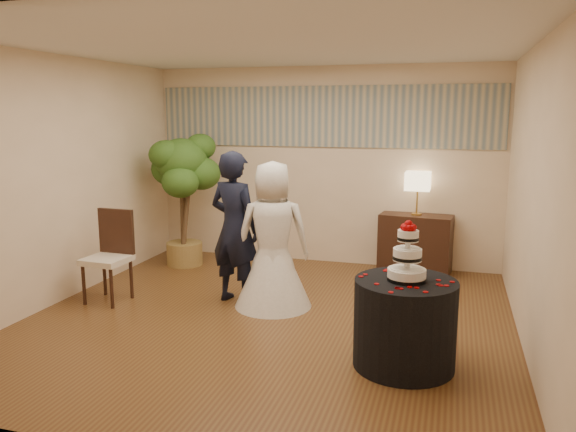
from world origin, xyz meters
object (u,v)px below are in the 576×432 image
(bride, at_px, (273,235))
(console, at_px, (415,243))
(cake_table, at_px, (405,324))
(table_lamp, at_px, (417,194))
(wedding_cake, at_px, (408,251))
(groom, at_px, (235,228))
(ficus_tree, at_px, (183,199))
(side_chair, at_px, (106,257))

(bride, distance_m, console, 2.40)
(cake_table, xyz_separation_m, table_lamp, (-0.12, 3.01, 0.70))
(cake_table, relative_size, wedding_cake, 1.68)
(groom, relative_size, console, 1.83)
(console, bearing_deg, ficus_tree, -163.16)
(bride, height_order, ficus_tree, ficus_tree)
(wedding_cake, distance_m, side_chair, 3.54)
(cake_table, height_order, ficus_tree, ficus_tree)
(groom, relative_size, side_chair, 1.65)
(bride, relative_size, ficus_tree, 0.86)
(table_lamp, relative_size, side_chair, 0.55)
(bride, bearing_deg, ficus_tree, -52.99)
(groom, distance_m, side_chair, 1.52)
(table_lamp, height_order, ficus_tree, ficus_tree)
(cake_table, distance_m, console, 3.01)
(console, xyz_separation_m, side_chair, (-3.31, -2.26, 0.13))
(wedding_cake, bearing_deg, table_lamp, 92.19)
(ficus_tree, relative_size, side_chair, 1.81)
(groom, xyz_separation_m, side_chair, (-1.42, -0.42, -0.34))
(ficus_tree, bearing_deg, bride, -36.60)
(wedding_cake, distance_m, table_lamp, 3.01)
(side_chair, bearing_deg, bride, 14.52)
(groom, bearing_deg, side_chair, 32.04)
(cake_table, xyz_separation_m, ficus_tree, (-3.31, 2.44, 0.57))
(wedding_cake, bearing_deg, ficus_tree, 143.57)
(bride, relative_size, cake_table, 1.90)
(ficus_tree, bearing_deg, cake_table, -36.43)
(side_chair, bearing_deg, ficus_tree, 88.78)
(wedding_cake, relative_size, ficus_tree, 0.27)
(groom, relative_size, table_lamp, 3.01)
(bride, distance_m, ficus_tree, 2.20)
(groom, distance_m, cake_table, 2.37)
(cake_table, relative_size, side_chair, 0.82)
(cake_table, height_order, wedding_cake, wedding_cake)
(console, relative_size, ficus_tree, 0.50)
(ficus_tree, bearing_deg, table_lamp, 9.97)
(groom, bearing_deg, ficus_tree, -29.09)
(cake_table, bearing_deg, console, 92.19)
(groom, height_order, console, groom)
(bride, xyz_separation_m, console, (1.44, 1.87, -0.42))
(console, relative_size, side_chair, 0.91)
(table_lamp, bearing_deg, side_chair, -145.65)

